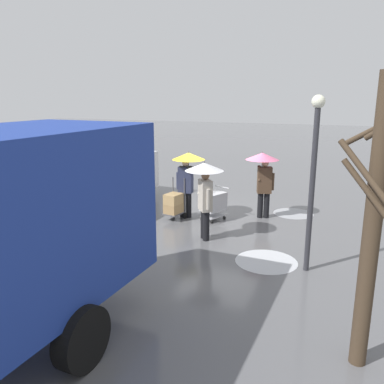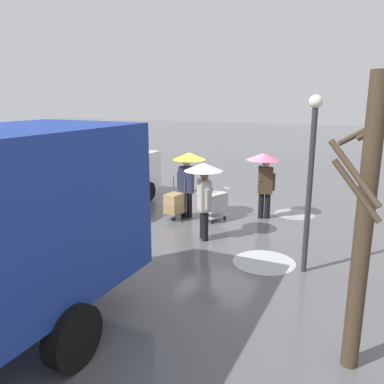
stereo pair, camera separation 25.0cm
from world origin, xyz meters
name	(u,v)px [view 1 (the left image)]	position (x,y,z in m)	size (l,w,h in m)	color
ground_plane	(220,216)	(0.00, 0.00, 0.00)	(90.00, 90.00, 0.00)	#5B5B5E
slush_patch_under_van	(293,213)	(-2.22, -1.15, 0.00)	(1.32, 1.32, 0.01)	#999BA0
slush_patch_mid_street	(266,261)	(-2.19, 3.09, 0.00)	(1.47, 1.47, 0.01)	silver
cargo_van_parked_right	(91,177)	(4.19, 1.10, 1.18)	(2.35, 5.41, 2.60)	white
shopping_cart_vendor	(213,202)	(0.05, 0.51, 0.57)	(0.82, 0.97, 1.04)	#B2B2B7
hand_dolly_boxes	(174,204)	(1.22, 0.96, 0.51)	(0.62, 0.78, 1.32)	#515156
pedestrian_pink_side	(205,182)	(-0.27, 2.18, 1.58)	(1.04, 1.04, 2.15)	black
pedestrian_black_side	(187,169)	(0.92, 0.56, 1.58)	(1.04, 1.04, 2.15)	black
pedestrian_white_side	(263,169)	(-1.31, -0.31, 1.58)	(1.04, 1.04, 2.15)	black
bare_tree_near	(373,221)	(-4.19, 6.19, 2.18)	(1.16, 1.18, 4.15)	#423323
street_lamp	(314,167)	(-3.12, 3.21, 2.37)	(0.28, 0.28, 3.86)	#2D2D33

